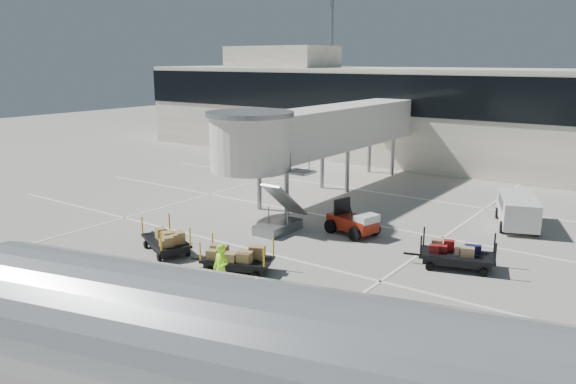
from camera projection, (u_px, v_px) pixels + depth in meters
name	position (u px, v px, depth m)	size (l,w,h in m)	color
ground	(235.00, 265.00, 24.52)	(140.00, 140.00, 0.00)	#ACA79A
lane_markings	(333.00, 215.00, 32.28)	(40.00, 30.00, 0.02)	white
terminal	(463.00, 116.00, 47.45)	(64.00, 12.11, 15.20)	white
jet_bridge	(313.00, 132.00, 35.48)	(5.70, 20.40, 6.03)	white
baggage_tug	(353.00, 222.00, 28.70)	(2.87, 2.23, 1.73)	maroon
suitcase_cart	(456.00, 255.00, 24.13)	(3.90, 2.41, 1.50)	black
box_cart_near	(236.00, 259.00, 23.66)	(3.62, 2.36, 1.40)	black
box_cart_far	(166.00, 241.00, 25.95)	(3.68, 2.58, 1.44)	black
ground_worker	(221.00, 269.00, 21.43)	(0.70, 0.46, 1.94)	#9AFF1A
minivan	(518.00, 208.00, 30.08)	(3.13, 4.69, 1.65)	silver
belt_loader	(258.00, 152.00, 50.46)	(3.79, 1.93, 1.75)	maroon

